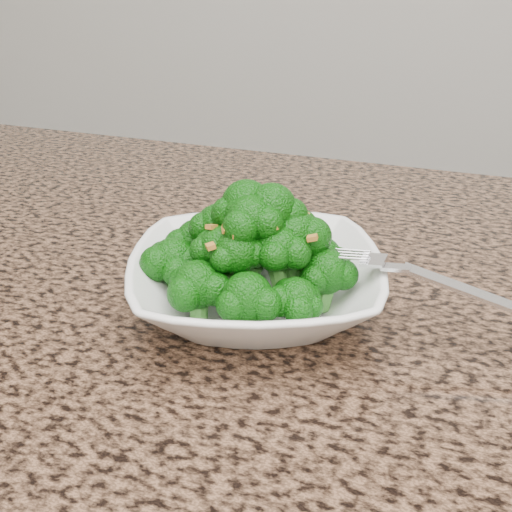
% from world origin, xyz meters
% --- Properties ---
extents(granite_counter, '(1.64, 1.04, 0.03)m').
position_xyz_m(granite_counter, '(0.00, 0.30, 0.89)').
color(granite_counter, brown).
rests_on(granite_counter, cabinet).
extents(bowl, '(0.26, 0.26, 0.05)m').
position_xyz_m(bowl, '(-0.15, 0.39, 0.92)').
color(bowl, white).
rests_on(bowl, granite_counter).
extents(broccoli_pile, '(0.18, 0.18, 0.07)m').
position_xyz_m(broccoli_pile, '(-0.15, 0.39, 0.99)').
color(broccoli_pile, '#0D5409').
rests_on(broccoli_pile, bowl).
extents(garlic_topping, '(0.11, 0.11, 0.01)m').
position_xyz_m(garlic_topping, '(-0.15, 0.39, 1.02)').
color(garlic_topping, '#BC7F2D').
rests_on(garlic_topping, broccoli_pile).
extents(fork, '(0.18, 0.04, 0.01)m').
position_xyz_m(fork, '(-0.04, 0.40, 0.96)').
color(fork, silver).
rests_on(fork, bowl).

